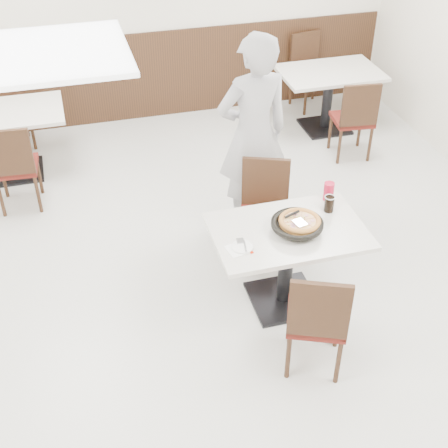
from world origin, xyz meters
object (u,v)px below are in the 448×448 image
object	(u,v)px
main_table	(286,266)
bg_chair_right_near	(352,118)
bg_chair_left_far	(9,110)
bg_chair_right_far	(311,73)
chair_near	(317,316)
pizza	(300,223)
bg_table_right	(327,100)
diner_person	(253,135)
pizza_pan	(297,227)
chair_far	(264,216)
cola_glass	(329,204)
red_cup	(329,191)
bg_table_left	(12,143)
side_plate	(242,247)
bg_chair_left_near	(16,164)

from	to	relation	value
main_table	bg_chair_right_near	xyz separation A→B (m)	(1.58, 2.15, 0.10)
bg_chair_left_far	bg_chair_right_far	world-z (taller)	same
chair_near	pizza	xyz separation A→B (m)	(0.11, 0.68, 0.34)
main_table	bg_table_right	bearing A→B (deg)	60.97
diner_person	bg_chair_left_far	distance (m)	3.18
pizza_pan	chair_far	bearing A→B (deg)	94.86
cola_glass	red_cup	size ratio (longest dim) A/B	0.81
main_table	bg_table_right	xyz separation A→B (m)	(1.58, 2.85, 0.00)
pizza	bg_table_right	world-z (taller)	pizza
pizza	red_cup	distance (m)	0.50
chair_far	bg_table_left	xyz separation A→B (m)	(-2.16, 2.16, -0.10)
main_table	bg_table_left	size ratio (longest dim) A/B	1.00
chair_far	bg_table_right	world-z (taller)	chair_far
bg_table_right	cola_glass	bearing A→B (deg)	-113.63
bg_table_right	bg_chair_right_far	distance (m)	0.63
chair_near	diner_person	size ratio (longest dim) A/B	0.50
side_plate	bg_chair_right_near	distance (m)	3.03
diner_person	bg_table_left	distance (m)	2.79
side_plate	red_cup	distance (m)	0.98
red_cup	bg_chair_right_far	size ratio (longest dim) A/B	0.17
chair_near	red_cup	world-z (taller)	chair_near
bg_chair_right_near	bg_chair_right_far	world-z (taller)	same
red_cup	bg_chair_left_far	distance (m)	4.07
main_table	pizza_pan	world-z (taller)	pizza_pan
bg_chair_left_far	side_plate	bearing A→B (deg)	104.35
chair_near	pizza_pan	distance (m)	0.73
cola_glass	diner_person	world-z (taller)	diner_person
diner_person	bg_chair_left_near	world-z (taller)	diner_person
bg_chair_right_far	bg_chair_left_near	bearing A→B (deg)	9.36
pizza	bg_chair_right_near	bearing A→B (deg)	55.34
pizza_pan	bg_chair_right_far	size ratio (longest dim) A/B	0.37
main_table	chair_far	xyz separation A→B (m)	(0.00, 0.59, 0.10)
bg_table_left	bg_chair_left_far	distance (m)	0.66
bg_table_left	side_plate	bearing A→B (deg)	-58.73
bg_table_left	bg_chair_left_far	size ratio (longest dim) A/B	1.26
pizza	red_cup	xyz separation A→B (m)	(0.38, 0.32, 0.02)
side_plate	red_cup	bearing A→B (deg)	26.33
chair_near	bg_table_left	bearing A→B (deg)	144.97
bg_chair_left_near	side_plate	bearing A→B (deg)	-48.65
pizza	bg_table_right	distance (m)	3.26
chair_far	bg_chair_right_far	bearing A→B (deg)	-98.10
pizza_pan	bg_table_left	xyz separation A→B (m)	(-2.21, 2.78, -0.42)
cola_glass	bg_chair_right_far	size ratio (longest dim) A/B	0.14
bg_chair_left_near	bg_chair_right_far	distance (m)	3.96
cola_glass	pizza	bearing A→B (deg)	-152.39
main_table	red_cup	distance (m)	0.72
chair_near	diner_person	xyz separation A→B (m)	(0.10, 1.89, 0.48)
red_cup	chair_near	bearing A→B (deg)	-115.85
chair_near	bg_table_left	distance (m)	4.05
pizza_pan	bg_chair_left_far	size ratio (longest dim) A/B	0.37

